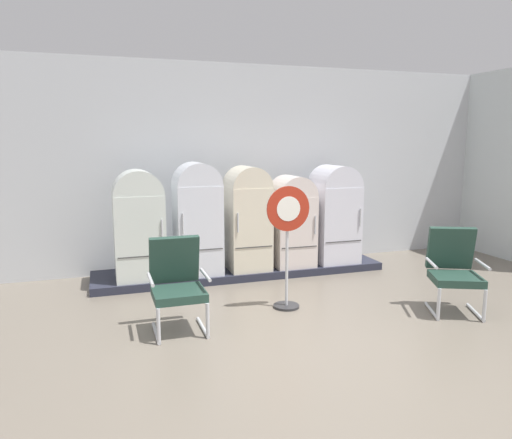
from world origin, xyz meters
The scene contains 11 objects.
ground centered at (0.00, 0.00, -0.03)m, with size 12.00×10.00×0.05m, color #72685B.
back_wall centered at (0.00, 3.66, 1.63)m, with size 11.76×0.12×3.23m.
display_plinth centered at (0.00, 3.02, 0.06)m, with size 4.41×0.95×0.11m, color #262837.
refrigerator_0 centered at (-1.52, 2.89, 0.92)m, with size 0.68×0.62×1.53m.
refrigerator_1 centered at (-0.69, 2.89, 0.97)m, with size 0.64×0.63×1.62m.
refrigerator_2 centered at (0.07, 2.91, 0.94)m, with size 0.61×0.66×1.55m.
refrigerator_3 centered at (0.79, 2.89, 0.85)m, with size 0.61×0.63×1.40m.
refrigerator_4 centered at (1.53, 2.93, 0.93)m, with size 0.66×0.70×1.54m.
armchair_left centered at (-1.26, 1.15, 0.54)m, with size 0.62×0.64×1.01m.
armchair_right centered at (1.97, 0.69, 0.54)m, with size 0.77×0.80×1.01m.
sign_stand centered at (0.11, 1.39, 0.80)m, with size 0.54×0.32×1.51m.
Camera 1 is at (-2.01, -3.85, 2.04)m, focal length 33.62 mm.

